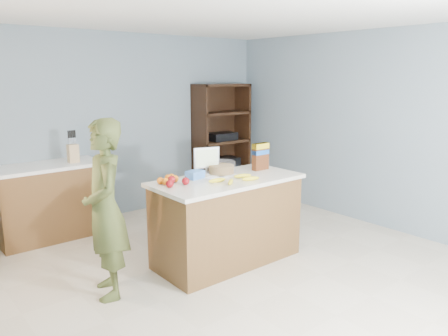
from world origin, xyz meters
TOP-DOWN VIEW (x-y plane):
  - floor at (0.00, 0.00)m, footprint 4.50×5.00m
  - walls at (0.00, 0.00)m, footprint 4.52×5.02m
  - counter_peninsula at (0.00, 0.30)m, footprint 1.56×0.76m
  - back_cabinet at (-1.20, 2.20)m, footprint 1.24×0.62m
  - shelving_unit at (1.55, 2.35)m, footprint 0.90×0.40m
  - person at (-1.28, 0.42)m, footprint 0.52×0.66m
  - knife_block at (-0.90, 2.12)m, footprint 0.12×0.10m
  - envelopes at (0.01, 0.40)m, footprint 0.37×0.18m
  - bananas at (-0.01, 0.15)m, footprint 0.52×0.25m
  - apples at (-0.56, 0.39)m, footprint 0.25×0.22m
  - oranges at (-0.56, 0.53)m, footprint 0.24×0.19m
  - blue_carton at (-0.26, 0.50)m, footprint 0.20×0.15m
  - salad_bowl at (0.10, 0.52)m, footprint 0.30×0.30m
  - tv at (-0.02, 0.62)m, footprint 0.28×0.12m
  - cereal_box at (0.55, 0.38)m, footprint 0.20×0.08m

SIDE VIEW (x-z plane):
  - floor at x=0.00m, z-range -0.01..0.01m
  - counter_peninsula at x=0.00m, z-range -0.03..0.87m
  - back_cabinet at x=-1.20m, z-range 0.00..0.90m
  - person at x=-1.28m, z-range 0.00..1.58m
  - shelving_unit at x=1.55m, z-range -0.04..1.76m
  - envelopes at x=0.01m, z-range 0.90..0.90m
  - bananas at x=-0.01m, z-range 0.90..0.94m
  - oranges at x=-0.56m, z-range 0.90..0.97m
  - apples at x=-0.56m, z-range 0.90..0.98m
  - blue_carton at x=-0.26m, z-range 0.90..0.98m
  - salad_bowl at x=0.10m, z-range 0.89..1.02m
  - knife_block at x=-0.90m, z-range 0.86..1.17m
  - tv at x=-0.02m, z-range 0.92..1.20m
  - cereal_box at x=0.55m, z-range 0.92..1.22m
  - walls at x=0.00m, z-range 0.40..2.91m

